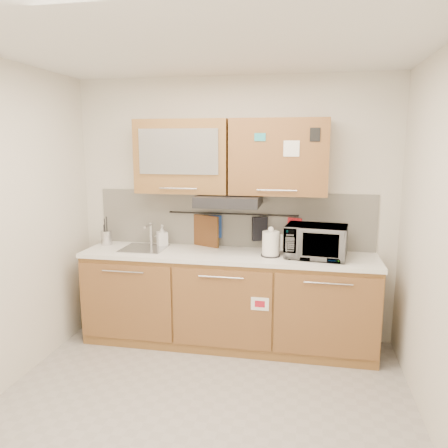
% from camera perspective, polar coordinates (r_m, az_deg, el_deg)
% --- Properties ---
extents(floor, '(3.20, 3.20, 0.00)m').
position_cam_1_polar(floor, '(3.49, -3.39, -23.57)').
color(floor, '#9E9993').
rests_on(floor, ground).
extents(ceiling, '(3.20, 3.20, 0.00)m').
position_cam_1_polar(ceiling, '(2.97, -3.97, 23.03)').
color(ceiling, white).
rests_on(ceiling, wall_back).
extents(wall_back, '(3.20, 0.00, 3.20)m').
position_cam_1_polar(wall_back, '(4.41, 1.21, 1.94)').
color(wall_back, silver).
rests_on(wall_back, ground).
extents(base_cabinet, '(2.80, 0.64, 0.88)m').
position_cam_1_polar(base_cabinet, '(4.34, 0.47, -10.41)').
color(base_cabinet, olive).
rests_on(base_cabinet, floor).
extents(countertop, '(2.82, 0.62, 0.04)m').
position_cam_1_polar(countertop, '(4.19, 0.47, -4.09)').
color(countertop, white).
rests_on(countertop, base_cabinet).
extents(backsplash, '(2.80, 0.02, 0.56)m').
position_cam_1_polar(backsplash, '(4.42, 1.17, 0.64)').
color(backsplash, silver).
rests_on(backsplash, countertop).
extents(upper_cabinets, '(1.82, 0.37, 0.70)m').
position_cam_1_polar(upper_cabinets, '(4.19, 0.76, 8.78)').
color(upper_cabinets, olive).
rests_on(upper_cabinets, wall_back).
extents(range_hood, '(0.60, 0.46, 0.10)m').
position_cam_1_polar(range_hood, '(4.15, 0.63, 3.08)').
color(range_hood, black).
rests_on(range_hood, upper_cabinets).
extents(sink, '(0.42, 0.40, 0.26)m').
position_cam_1_polar(sink, '(4.43, -10.36, -3.14)').
color(sink, silver).
rests_on(sink, countertop).
extents(utensil_rail, '(1.30, 0.02, 0.02)m').
position_cam_1_polar(utensil_rail, '(4.37, 1.09, 1.33)').
color(utensil_rail, black).
rests_on(utensil_rail, backsplash).
extents(utensil_crock, '(0.14, 0.14, 0.29)m').
position_cam_1_polar(utensil_crock, '(4.68, -15.10, -1.70)').
color(utensil_crock, silver).
rests_on(utensil_crock, countertop).
extents(kettle, '(0.21, 0.21, 0.28)m').
position_cam_1_polar(kettle, '(4.08, 6.13, -2.67)').
color(kettle, white).
rests_on(kettle, countertop).
extents(toaster, '(0.28, 0.19, 0.20)m').
position_cam_1_polar(toaster, '(4.06, 10.21, -2.97)').
color(toaster, black).
rests_on(toaster, countertop).
extents(microwave, '(0.58, 0.43, 0.30)m').
position_cam_1_polar(microwave, '(4.09, 11.92, -2.25)').
color(microwave, '#999999').
rests_on(microwave, countertop).
extents(soap_bottle, '(0.14, 0.14, 0.22)m').
position_cam_1_polar(soap_bottle, '(4.50, -8.08, -1.49)').
color(soap_bottle, '#999999').
rests_on(soap_bottle, countertop).
extents(cutting_board, '(0.32, 0.17, 0.42)m').
position_cam_1_polar(cutting_board, '(4.45, -2.56, -1.52)').
color(cutting_board, brown).
rests_on(cutting_board, utensil_rail).
extents(oven_mitt, '(0.14, 0.06, 0.23)m').
position_cam_1_polar(oven_mitt, '(4.41, -1.21, -0.35)').
color(oven_mitt, navy).
rests_on(oven_mitt, utensil_rail).
extents(dark_pouch, '(0.16, 0.10, 0.24)m').
position_cam_1_polar(dark_pouch, '(4.34, 4.69, -0.63)').
color(dark_pouch, black).
rests_on(dark_pouch, utensil_rail).
extents(pot_holder, '(0.14, 0.07, 0.17)m').
position_cam_1_polar(pot_holder, '(4.31, 9.20, -0.37)').
color(pot_holder, '#A9161E').
rests_on(pot_holder, utensil_rail).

